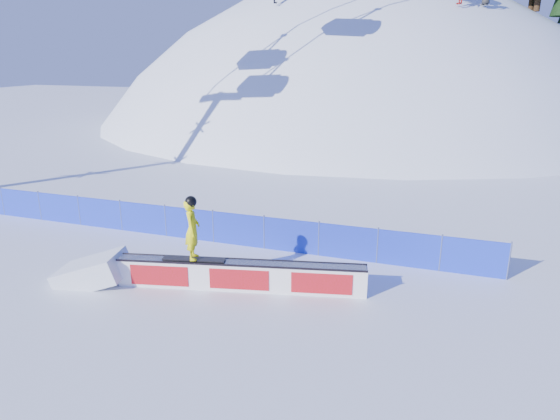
% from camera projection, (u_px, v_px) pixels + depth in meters
% --- Properties ---
extents(ground, '(160.00, 160.00, 0.00)m').
position_uv_depth(ground, '(116.00, 290.00, 14.74)').
color(ground, white).
rests_on(ground, ground).
extents(snow_hill, '(64.00, 64.00, 64.00)m').
position_uv_depth(snow_hill, '(355.00, 275.00, 58.05)').
color(snow_hill, white).
rests_on(snow_hill, ground).
extents(safety_fence, '(22.05, 0.05, 1.30)m').
position_uv_depth(safety_fence, '(189.00, 224.00, 18.63)').
color(safety_fence, '#1B34CE').
rests_on(safety_fence, ground).
extents(rail_box, '(7.30, 2.09, 0.88)m').
position_uv_depth(rail_box, '(241.00, 275.00, 14.67)').
color(rail_box, white).
rests_on(rail_box, ground).
extents(snow_ramp, '(2.38, 1.77, 1.34)m').
position_uv_depth(snow_ramp, '(93.00, 281.00, 15.30)').
color(snow_ramp, white).
rests_on(snow_ramp, ground).
extents(snowboarder, '(1.89, 0.77, 1.94)m').
position_uv_depth(snowboarder, '(192.00, 229.00, 14.40)').
color(snowboarder, black).
rests_on(snowboarder, rail_box).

